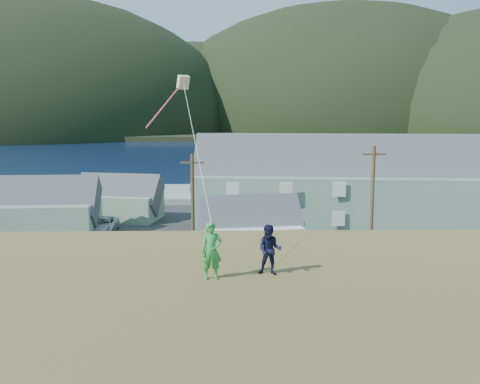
# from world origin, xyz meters

# --- Properties ---
(ground) EXTENTS (900.00, 900.00, 0.00)m
(ground) POSITION_xyz_m (0.00, 0.00, 0.00)
(ground) COLOR #0A1638
(ground) RESTS_ON ground
(grass_strip) EXTENTS (110.00, 8.00, 0.10)m
(grass_strip) POSITION_xyz_m (0.00, -2.00, 0.05)
(grass_strip) COLOR #4C3D19
(grass_strip) RESTS_ON ground
(waterfront_lot) EXTENTS (72.00, 36.00, 0.12)m
(waterfront_lot) POSITION_xyz_m (0.00, 17.00, 0.06)
(waterfront_lot) COLOR #28282B
(waterfront_lot) RESTS_ON ground
(wharf) EXTENTS (26.00, 14.00, 0.90)m
(wharf) POSITION_xyz_m (-6.00, 40.00, 0.45)
(wharf) COLOR gray
(wharf) RESTS_ON ground
(far_shore) EXTENTS (900.00, 320.00, 2.00)m
(far_shore) POSITION_xyz_m (0.00, 330.00, 1.00)
(far_shore) COLOR black
(far_shore) RESTS_ON ground
(far_hills) EXTENTS (760.00, 265.00, 143.00)m
(far_hills) POSITION_xyz_m (35.59, 279.38, 2.00)
(far_hills) COLOR black
(far_hills) RESTS_ON ground
(lodge) EXTENTS (34.47, 12.60, 11.86)m
(lodge) POSITION_xyz_m (14.81, 19.22, 4.57)
(lodge) COLOR gray
(lodge) RESTS_ON waterfront_lot
(shed_palegreen_near) EXTENTS (10.15, 6.67, 7.19)m
(shed_palegreen_near) POSITION_xyz_m (-16.24, 16.38, 2.71)
(shed_palegreen_near) COLOR slate
(shed_palegreen_near) RESTS_ON waterfront_lot
(shed_white) EXTENTS (8.85, 6.52, 6.52)m
(shed_white) POSITION_xyz_m (3.21, 7.57, 2.51)
(shed_white) COLOR silver
(shed_white) RESTS_ON waterfront_lot
(shed_palegreen_far) EXTENTS (10.26, 7.10, 6.31)m
(shed_palegreen_far) POSITION_xyz_m (-10.88, 24.28, 2.43)
(shed_palegreen_far) COLOR gray
(shed_palegreen_far) RESTS_ON waterfront_lot
(utility_poles) EXTENTS (29.43, 0.24, 9.77)m
(utility_poles) POSITION_xyz_m (-2.04, 1.50, 4.79)
(utility_poles) COLOR #47331E
(utility_poles) RESTS_ON waterfront_lot
(parked_cars) EXTENTS (24.92, 12.58, 1.55)m
(parked_cars) POSITION_xyz_m (-9.29, 21.30, 0.87)
(parked_cars) COLOR gray
(parked_cars) RESTS_ON waterfront_lot
(kite_flyer_green) EXTENTS (0.70, 0.52, 1.76)m
(kite_flyer_green) POSITION_xyz_m (0.98, -19.06, 8.08)
(kite_flyer_green) COLOR green
(kite_flyer_green) RESTS_ON hillside
(kite_flyer_navy) EXTENTS (0.89, 0.76, 1.59)m
(kite_flyer_navy) POSITION_xyz_m (2.78, -18.66, 8.00)
(kite_flyer_navy) COLOR black
(kite_flyer_navy) RESTS_ON hillside
(kite_rig) EXTENTS (1.32, 3.78, 8.40)m
(kite_rig) POSITION_xyz_m (-0.46, -12.40, 13.24)
(kite_rig) COLOR beige
(kite_rig) RESTS_ON ground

